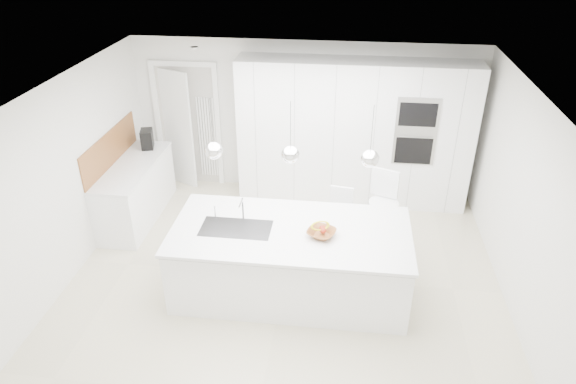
# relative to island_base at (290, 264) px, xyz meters

# --- Properties ---
(floor) EXTENTS (5.50, 5.50, 0.00)m
(floor) POSITION_rel_island_base_xyz_m (-0.10, 0.30, -0.43)
(floor) COLOR beige
(floor) RESTS_ON ground
(wall_back) EXTENTS (5.50, 0.00, 5.50)m
(wall_back) POSITION_rel_island_base_xyz_m (-0.10, 2.80, 0.82)
(wall_back) COLOR silver
(wall_back) RESTS_ON ground
(wall_left) EXTENTS (0.00, 5.00, 5.00)m
(wall_left) POSITION_rel_island_base_xyz_m (-2.85, 0.30, 0.82)
(wall_left) COLOR silver
(wall_left) RESTS_ON ground
(ceiling) EXTENTS (5.50, 5.50, 0.00)m
(ceiling) POSITION_rel_island_base_xyz_m (-0.10, 0.30, 2.07)
(ceiling) COLOR white
(ceiling) RESTS_ON wall_back
(tall_cabinets) EXTENTS (3.60, 0.60, 2.30)m
(tall_cabinets) POSITION_rel_island_base_xyz_m (0.70, 2.50, 0.72)
(tall_cabinets) COLOR white
(tall_cabinets) RESTS_ON floor
(oven_stack) EXTENTS (0.62, 0.04, 1.05)m
(oven_stack) POSITION_rel_island_base_xyz_m (1.60, 2.19, 0.92)
(oven_stack) COLOR #A5A5A8
(oven_stack) RESTS_ON tall_cabinets
(doorway_frame) EXTENTS (1.11, 0.08, 2.13)m
(doorway_frame) POSITION_rel_island_base_xyz_m (-2.05, 2.77, 0.59)
(doorway_frame) COLOR white
(doorway_frame) RESTS_ON floor
(hallway_door) EXTENTS (0.76, 0.38, 2.00)m
(hallway_door) POSITION_rel_island_base_xyz_m (-2.30, 2.72, 0.57)
(hallway_door) COLOR white
(hallway_door) RESTS_ON floor
(radiator) EXTENTS (0.32, 0.04, 1.40)m
(radiator) POSITION_rel_island_base_xyz_m (-1.73, 2.76, 0.42)
(radiator) COLOR white
(radiator) RESTS_ON floor
(left_base_cabinets) EXTENTS (0.60, 1.80, 0.86)m
(left_base_cabinets) POSITION_rel_island_base_xyz_m (-2.55, 1.50, 0.00)
(left_base_cabinets) COLOR white
(left_base_cabinets) RESTS_ON floor
(left_worktop) EXTENTS (0.62, 1.82, 0.04)m
(left_worktop) POSITION_rel_island_base_xyz_m (-2.55, 1.50, 0.45)
(left_worktop) COLOR white
(left_worktop) RESTS_ON left_base_cabinets
(oak_backsplash) EXTENTS (0.02, 1.80, 0.50)m
(oak_backsplash) POSITION_rel_island_base_xyz_m (-2.84, 1.50, 0.72)
(oak_backsplash) COLOR #92592B
(oak_backsplash) RESTS_ON wall_left
(island_base) EXTENTS (2.80, 1.20, 0.86)m
(island_base) POSITION_rel_island_base_xyz_m (0.00, 0.00, 0.00)
(island_base) COLOR white
(island_base) RESTS_ON floor
(island_worktop) EXTENTS (2.84, 1.40, 0.04)m
(island_worktop) POSITION_rel_island_base_xyz_m (0.00, 0.05, 0.45)
(island_worktop) COLOR white
(island_worktop) RESTS_ON island_base
(island_sink) EXTENTS (0.84, 0.44, 0.18)m
(island_sink) POSITION_rel_island_base_xyz_m (-0.65, -0.00, 0.39)
(island_sink) COLOR #3F3F42
(island_sink) RESTS_ON island_worktop
(island_tap) EXTENTS (0.02, 0.02, 0.30)m
(island_tap) POSITION_rel_island_base_xyz_m (-0.60, 0.20, 0.62)
(island_tap) COLOR white
(island_tap) RESTS_ON island_worktop
(pendant_left) EXTENTS (0.20, 0.20, 0.20)m
(pendant_left) POSITION_rel_island_base_xyz_m (-0.85, -0.00, 1.47)
(pendant_left) COLOR white
(pendant_left) RESTS_ON ceiling
(pendant_mid) EXTENTS (0.20, 0.20, 0.20)m
(pendant_mid) POSITION_rel_island_base_xyz_m (-0.00, -0.00, 1.47)
(pendant_mid) COLOR white
(pendant_mid) RESTS_ON ceiling
(pendant_right) EXTENTS (0.20, 0.20, 0.20)m
(pendant_right) POSITION_rel_island_base_xyz_m (0.85, -0.00, 1.47)
(pendant_right) COLOR white
(pendant_right) RESTS_ON ceiling
(fruit_bowl) EXTENTS (0.42, 0.42, 0.08)m
(fruit_bowl) POSITION_rel_island_base_xyz_m (0.37, -0.04, 0.51)
(fruit_bowl) COLOR #92592B
(fruit_bowl) RESTS_ON island_worktop
(espresso_machine) EXTENTS (0.24, 0.31, 0.30)m
(espresso_machine) POSITION_rel_island_base_xyz_m (-2.53, 2.14, 0.62)
(espresso_machine) COLOR black
(espresso_machine) RESTS_ON left_worktop
(bar_stool_left) EXTENTS (0.39, 0.50, 0.99)m
(bar_stool_left) POSITION_rel_island_base_xyz_m (0.57, 0.88, 0.07)
(bar_stool_left) COLOR white
(bar_stool_left) RESTS_ON floor
(bar_stool_right) EXTENTS (0.57, 0.66, 1.21)m
(bar_stool_right) POSITION_rel_island_base_xyz_m (1.14, 1.00, 0.17)
(bar_stool_right) COLOR white
(bar_stool_right) RESTS_ON floor
(apple_a) EXTENTS (0.08, 0.08, 0.08)m
(apple_a) POSITION_rel_island_base_xyz_m (0.38, 0.01, 0.54)
(apple_a) COLOR #B1311C
(apple_a) RESTS_ON fruit_bowl
(apple_b) EXTENTS (0.07, 0.07, 0.07)m
(apple_b) POSITION_rel_island_base_xyz_m (0.39, -0.02, 0.54)
(apple_b) COLOR #B1311C
(apple_b) RESTS_ON fruit_bowl
(banana_bunch) EXTENTS (0.26, 0.18, 0.23)m
(banana_bunch) POSITION_rel_island_base_xyz_m (0.35, -0.02, 0.59)
(banana_bunch) COLOR yellow
(banana_bunch) RESTS_ON fruit_bowl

